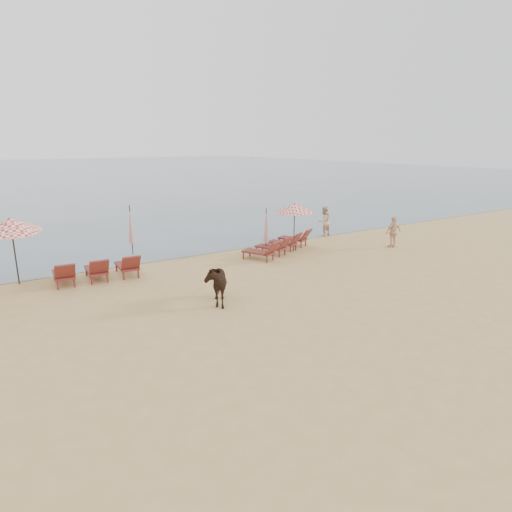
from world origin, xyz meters
The scene contains 11 objects.
ground centered at (0.00, 0.00, 0.00)m, with size 120.00×120.00×0.00m, color tan.
sea centered at (0.00, 80.00, 0.00)m, with size 160.00×140.00×0.06m, color #51606B.
lounger_cluster_left centered at (-4.64, 8.65, 0.45)m, with size 3.01×1.89×0.64m.
lounger_cluster_right centered at (3.55, 8.43, 0.42)m, with size 4.18×3.11×0.61m.
umbrella_open_left_b centered at (-7.14, 9.77, 2.18)m, with size 1.98×2.02×2.52m.
umbrella_open_right centered at (4.26, 8.35, 2.05)m, with size 1.87×1.87×2.28m.
umbrella_closed_left centered at (-2.36, 11.84, 1.39)m, with size 0.28×0.28×2.26m.
umbrella_closed_right centered at (2.93, 8.72, 1.29)m, with size 0.25×0.25×2.09m.
cow centered at (-2.02, 4.24, 0.68)m, with size 0.74×1.62×1.37m, color black.
beachgoer_right_a centered at (7.70, 10.16, 0.82)m, with size 0.79×0.62×1.63m, color tan.
beachgoer_right_b centered at (8.79, 6.34, 0.76)m, with size 0.89×0.37×1.52m, color #DDAF8A.
Camera 1 is at (-7.82, -7.25, 4.94)m, focal length 30.00 mm.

